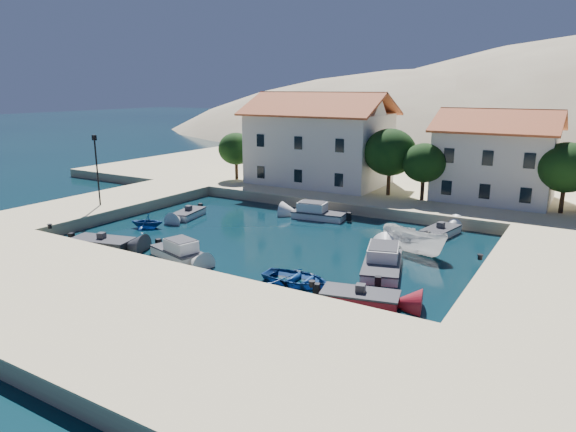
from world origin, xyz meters
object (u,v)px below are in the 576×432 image
object	(u,v)px
rowboat_south	(297,283)
boat_east	(413,253)
building_left	(319,138)
lamppost	(97,163)
cabin_cruiser_south	(177,251)
cabin_cruiser_east	(382,263)
building_mid	(496,154)

from	to	relation	value
rowboat_south	boat_east	bearing A→B (deg)	-26.25
building_left	rowboat_south	xyz separation A→B (m)	(11.79, -25.00, -5.94)
lamppost	boat_east	size ratio (longest dim) A/B	1.20
building_left	cabin_cruiser_south	size ratio (longest dim) A/B	3.27
cabin_cruiser_east	lamppost	bearing A→B (deg)	72.31
cabin_cruiser_south	boat_east	size ratio (longest dim) A/B	0.87
building_left	cabin_cruiser_south	world-z (taller)	building_left
building_left	cabin_cruiser_east	distance (m)	26.02
lamppost	cabin_cruiser_east	distance (m)	27.14
building_left	building_mid	size ratio (longest dim) A/B	1.40
cabin_cruiser_east	rowboat_south	bearing A→B (deg)	126.09
building_left	boat_east	bearing A→B (deg)	-44.95
building_left	lamppost	distance (m)	23.10
building_left	rowboat_south	size ratio (longest dim) A/B	3.43
cabin_cruiser_south	cabin_cruiser_east	xyz separation A→B (m)	(12.80, 4.86, -0.00)
building_mid	boat_east	xyz separation A→B (m)	(-2.10, -16.88, -5.22)
building_mid	boat_east	bearing A→B (deg)	-97.08
building_mid	lamppost	xyz separation A→B (m)	(-29.50, -21.00, -0.47)
lamppost	boat_east	bearing A→B (deg)	8.55
building_left	rowboat_south	bearing A→B (deg)	-64.76
building_mid	rowboat_south	size ratio (longest dim) A/B	2.45
cabin_cruiser_east	cabin_cruiser_south	bearing A→B (deg)	93.80
boat_east	cabin_cruiser_east	bearing A→B (deg)	-170.23
building_left	boat_east	xyz separation A→B (m)	(15.90, -15.88, -5.94)
cabin_cruiser_south	cabin_cruiser_east	distance (m)	13.69
building_left	rowboat_south	distance (m)	28.27
lamppost	cabin_cruiser_south	xyz separation A→B (m)	(13.99, -5.19, -4.28)
cabin_cruiser_south	boat_east	distance (m)	16.33
building_mid	boat_east	distance (m)	17.79
building_left	boat_east	distance (m)	23.24
cabin_cruiser_south	rowboat_south	xyz separation A→B (m)	(9.29, 0.19, -0.48)
cabin_cruiser_south	boat_east	world-z (taller)	cabin_cruiser_south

